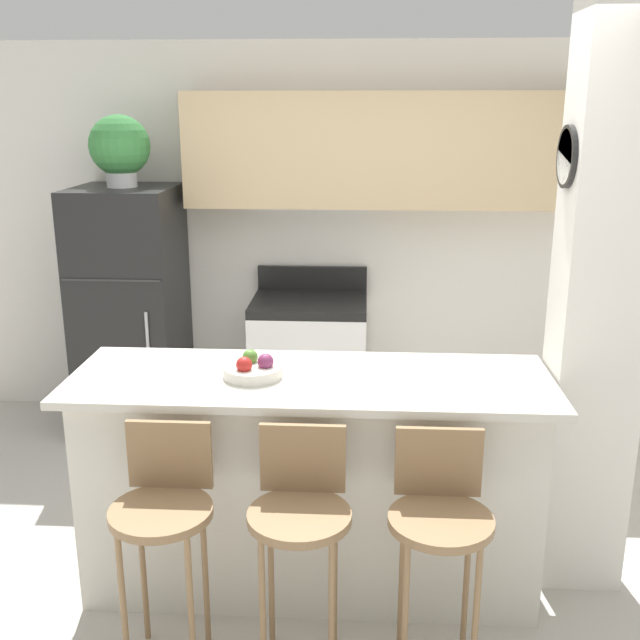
# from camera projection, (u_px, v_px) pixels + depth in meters

# --- Properties ---
(ground_plane) EXTENTS (14.00, 14.00, 0.00)m
(ground_plane) POSITION_uv_depth(u_px,v_px,m) (311.00, 578.00, 3.52)
(ground_plane) COLOR beige
(wall_back) EXTENTS (5.60, 0.38, 2.55)m
(wall_back) POSITION_uv_depth(u_px,v_px,m) (352.00, 202.00, 5.01)
(wall_back) COLOR white
(wall_back) RESTS_ON ground_plane
(pillar_right) EXTENTS (0.38, 0.32, 2.55)m
(pillar_right) POSITION_uv_depth(u_px,v_px,m) (598.00, 312.00, 3.23)
(pillar_right) COLOR white
(pillar_right) RESTS_ON ground_plane
(counter_bar) EXTENTS (2.10, 0.71, 1.01)m
(counter_bar) POSITION_uv_depth(u_px,v_px,m) (311.00, 480.00, 3.38)
(counter_bar) COLOR silver
(counter_bar) RESTS_ON ground_plane
(refrigerator) EXTENTS (0.64, 0.72, 1.64)m
(refrigerator) POSITION_uv_depth(u_px,v_px,m) (132.00, 312.00, 4.97)
(refrigerator) COLOR black
(refrigerator) RESTS_ON ground_plane
(stove_range) EXTENTS (0.75, 0.63, 1.07)m
(stove_range) POSITION_uv_depth(u_px,v_px,m) (310.00, 364.00, 5.05)
(stove_range) COLOR white
(stove_range) RESTS_ON ground_plane
(bar_stool_left) EXTENTS (0.39, 0.39, 0.97)m
(bar_stool_left) POSITION_uv_depth(u_px,v_px,m) (164.00, 511.00, 2.86)
(bar_stool_left) COLOR olive
(bar_stool_left) RESTS_ON ground_plane
(bar_stool_mid) EXTENTS (0.39, 0.39, 0.97)m
(bar_stool_mid) POSITION_uv_depth(u_px,v_px,m) (300.00, 515.00, 2.83)
(bar_stool_mid) COLOR olive
(bar_stool_mid) RESTS_ON ground_plane
(bar_stool_right) EXTENTS (0.39, 0.39, 0.97)m
(bar_stool_right) POSITION_uv_depth(u_px,v_px,m) (440.00, 520.00, 2.80)
(bar_stool_right) COLOR olive
(bar_stool_right) RESTS_ON ground_plane
(potted_plant_on_fridge) EXTENTS (0.38, 0.38, 0.45)m
(potted_plant_on_fridge) POSITION_uv_depth(u_px,v_px,m) (120.00, 148.00, 4.67)
(potted_plant_on_fridge) COLOR silver
(potted_plant_on_fridge) RESTS_ON refrigerator
(fruit_bowl) EXTENTS (0.26, 0.26, 0.11)m
(fruit_bowl) POSITION_uv_depth(u_px,v_px,m) (253.00, 369.00, 3.23)
(fruit_bowl) COLOR silver
(fruit_bowl) RESTS_ON counter_bar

